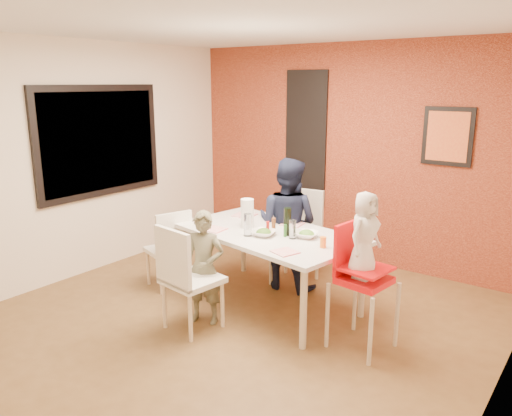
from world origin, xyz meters
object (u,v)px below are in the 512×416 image
Objects in this scene: chair_far at (298,231)px; high_chair at (359,274)px; chair_left at (171,245)px; toddler at (365,235)px; dining_table at (268,238)px; chair_near at (185,274)px; paper_towel_roll at (247,213)px; wine_bottle at (287,222)px; child_far at (287,224)px; child_near at (204,268)px.

chair_far is 1.55m from high_chair.
toddler reaches higher than chair_left.
chair_near is (-0.26, -0.93, -0.15)m from dining_table.
dining_table is 0.34m from paper_towel_roll.
toddler reaches higher than dining_table.
wine_bottle is 0.91× the size of paper_towel_roll.
paper_towel_roll is (-0.26, -0.01, 0.22)m from dining_table.
toddler is (1.23, -0.98, 0.42)m from chair_far.
wine_bottle is (1.30, 0.33, 0.41)m from chair_left.
toddler reaches higher than chair_near.
chair_near reaches higher than chair_left.
child_far reaches higher than chair_near.
wine_bottle is (0.47, 0.70, 0.37)m from child_near.
chair_left is 0.82× the size of high_chair.
wine_bottle is at bearing 2.76° from dining_table.
child_near is 1.19m from child_far.
chair_near is at bearing -103.61° from chair_far.
paper_towel_roll reaches higher than wine_bottle.
high_chair is 1.43m from child_near.
chair_near is 1.03m from chair_left.
high_chair reaches higher than chair_left.
dining_table is 1.15m from chair_left.
high_chair is at bearing 143.80° from child_far.
chair_far is (0.16, 1.67, 0.03)m from chair_near.
child_far is (-0.09, 0.48, 0.02)m from dining_table.
dining_table is at bearing 124.50° from chair_left.
chair_far is 0.97× the size of child_near.
chair_far is 0.86m from wine_bottle.
chair_near is at bearing 124.88° from toddler.
child_near reaches higher than paper_towel_roll.
child_far reaches higher than child_near.
child_far is 0.59m from wine_bottle.
wine_bottle is (0.22, 0.01, 0.21)m from dining_table.
chair_far is at bearing 78.32° from paper_towel_roll.
chair_near is 3.33× the size of paper_towel_roll.
toddler reaches higher than child_near.
chair_left is 2.19m from high_chair.
dining_table is 0.49m from child_far.
dining_table is at bearing -90.21° from chair_far.
child_near reaches higher than chair_near.
dining_table is 1.91× the size of chair_far.
toddler is at bearing -11.95° from dining_table.
chair_far reaches higher than chair_left.
high_chair is (1.20, -0.97, 0.07)m from chair_far.
chair_far is at bearing 60.06° from toddler.
chair_left is 1.40m from wine_bottle.
child_far reaches higher than chair_far.
chair_left is 0.61× the size of child_far.
dining_table is 1.13m from high_chair.
child_far is 5.32× the size of wine_bottle.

